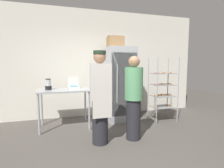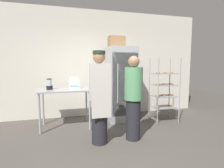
# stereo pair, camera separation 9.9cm
# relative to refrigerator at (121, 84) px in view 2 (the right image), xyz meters

# --- Properties ---
(ground_plane) EXTENTS (14.00, 14.00, 0.00)m
(ground_plane) POSITION_rel_refrigerator_xyz_m (-0.58, -1.60, -0.96)
(ground_plane) COLOR #4C4742
(back_wall) EXTENTS (6.40, 0.12, 3.00)m
(back_wall) POSITION_rel_refrigerator_xyz_m (-0.58, 0.63, 0.54)
(back_wall) COLOR silver
(back_wall) RESTS_ON ground_plane
(refrigerator) EXTENTS (0.71, 0.78, 1.92)m
(refrigerator) POSITION_rel_refrigerator_xyz_m (0.00, 0.00, 0.00)
(refrigerator) COLOR #9EA0A5
(refrigerator) RESTS_ON ground_plane
(baking_rack) EXTENTS (0.63, 0.47, 1.65)m
(baking_rack) POSITION_rel_refrigerator_xyz_m (1.04, -0.44, -0.14)
(baking_rack) COLOR #93969B
(baking_rack) RESTS_ON ground_plane
(prep_counter) EXTENTS (1.14, 0.71, 0.90)m
(prep_counter) POSITION_rel_refrigerator_xyz_m (-1.44, -0.24, -0.16)
(prep_counter) COLOR #9EA0A5
(prep_counter) RESTS_ON ground_plane
(donut_box) EXTENTS (0.25, 0.24, 0.28)m
(donut_box) POSITION_rel_refrigerator_xyz_m (-1.21, -0.17, -0.01)
(donut_box) COLOR silver
(donut_box) RESTS_ON prep_counter
(blender_pitcher) EXTENTS (0.14, 0.14, 0.25)m
(blender_pitcher) POSITION_rel_refrigerator_xyz_m (-1.78, -0.18, 0.05)
(blender_pitcher) COLOR black
(blender_pitcher) RESTS_ON prep_counter
(cardboard_storage_box) EXTENTS (0.41, 0.34, 0.30)m
(cardboard_storage_box) POSITION_rel_refrigerator_xyz_m (-0.10, 0.07, 1.10)
(cardboard_storage_box) COLOR #937047
(cardboard_storage_box) RESTS_ON refrigerator
(person_baker) EXTENTS (0.36, 0.38, 1.71)m
(person_baker) POSITION_rel_refrigerator_xyz_m (-0.83, -1.31, -0.07)
(person_baker) COLOR #232328
(person_baker) RESTS_ON ground_plane
(person_customer) EXTENTS (0.35, 0.35, 1.63)m
(person_customer) POSITION_rel_refrigerator_xyz_m (-0.16, -1.30, -0.13)
(person_customer) COLOR #232328
(person_customer) RESTS_ON ground_plane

